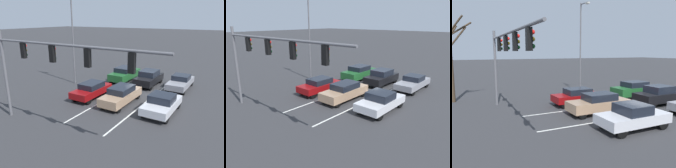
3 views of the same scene
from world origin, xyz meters
TOP-DOWN VIEW (x-y plane):
  - ground_plane at (0.00, 0.00)m, footprint 240.00×240.00m
  - lane_stripe_left_divider at (-1.61, 1.65)m, footprint 0.12×15.29m
  - lane_stripe_center_divider at (1.61, 1.65)m, footprint 0.12×15.29m
  - car_tan_midlane_front at (0.05, 4.12)m, footprint 1.70×4.52m
  - car_maroon_rightlane_front at (2.97, 4.23)m, footprint 1.72×4.12m
  - car_silver_leftlane_front at (-3.43, 4.17)m, footprint 1.93×4.15m
  - car_black_midlane_second at (0.05, -1.84)m, footprint 1.83×4.07m
  - car_darkgreen_rightlane_second at (3.01, -2.02)m, footprint 1.83×4.40m
  - traffic_signal_gantry at (1.62, 10.27)m, footprint 11.60×0.37m
  - street_lamp_right_shoulder at (7.05, 1.58)m, footprint 1.57×0.24m
  - bare_tree_near at (8.45, 13.47)m, footprint 1.32×2.02m

SIDE VIEW (x-z plane):
  - ground_plane at x=0.00m, z-range 0.00..0.00m
  - lane_stripe_left_divider at x=-1.61m, z-range 0.00..0.01m
  - lane_stripe_center_divider at x=1.61m, z-range 0.00..0.01m
  - car_maroon_rightlane_front at x=2.97m, z-range 0.05..1.43m
  - car_silver_leftlane_front at x=-3.43m, z-range 0.01..1.47m
  - car_tan_midlane_front at x=0.05m, z-range 0.03..1.49m
  - car_black_midlane_second at x=0.05m, z-range 0.02..1.62m
  - car_darkgreen_rightlane_second at x=3.01m, z-range 0.04..1.62m
  - bare_tree_near at x=8.45m, z-range 0.29..7.67m
  - traffic_signal_gantry at x=1.62m, z-range 1.47..7.50m
  - street_lamp_right_shoulder at x=7.05m, z-range 0.58..9.78m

